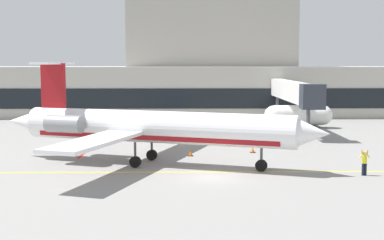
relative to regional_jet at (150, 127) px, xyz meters
The scene contains 11 objects.
ground 7.63m from the regional_jet, 46.35° to the right, with size 120.00×120.00×0.11m.
terminal_building 41.93m from the regional_jet, 80.87° to the left, with size 69.23×12.11×20.06m.
jet_bridge_west 27.85m from the regional_jet, 54.14° to the left, with size 2.40×23.32×6.04m.
regional_jet is the anchor object (origin of this frame).
baggage_tug 13.92m from the regional_jet, 55.17° to the left, with size 3.59×4.09×2.26m.
pushback_tractor 19.80m from the regional_jet, 87.43° to the left, with size 3.84×2.76×2.10m.
fuel_tank 29.54m from the regional_jet, 54.11° to the left, with size 8.69×2.80×2.91m.
marshaller 16.84m from the regional_jet, 16.21° to the right, with size 0.83×0.34×1.90m.
safety_cone_alpha 11.02m from the regional_jet, 31.02° to the left, with size 0.47×0.47×0.55m.
safety_cone_bravo 16.38m from the regional_jet, 32.50° to the left, with size 0.47×0.47×0.55m.
safety_cone_charlie 5.80m from the regional_jet, 48.40° to the left, with size 0.47×0.47×0.55m.
Camera 1 is at (-2.11, -38.26, 8.31)m, focal length 50.22 mm.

